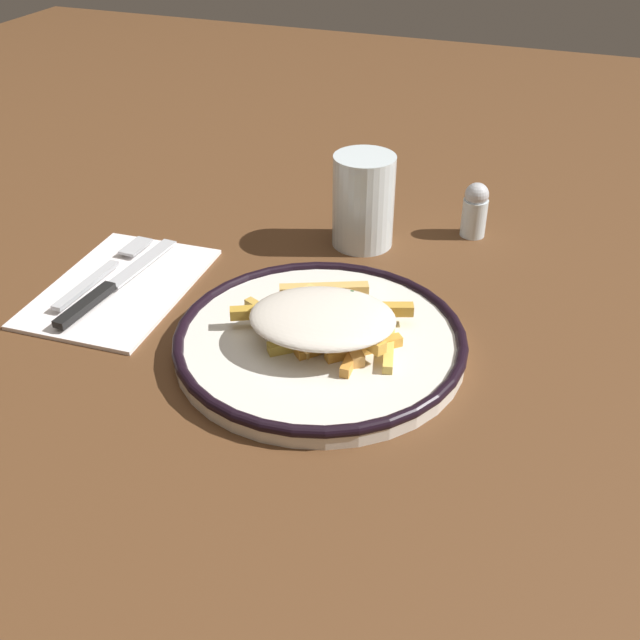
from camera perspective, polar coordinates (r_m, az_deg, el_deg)
ground_plane at (r=0.77m, az=-0.00°, el=-2.28°), size 2.60×2.60×0.00m
plate at (r=0.76m, az=-0.00°, el=-1.56°), size 0.29×0.29×0.02m
fries_heap at (r=0.74m, az=0.40°, el=-0.00°), size 0.18×0.17×0.04m
napkin at (r=0.90m, az=-14.81°, el=2.56°), size 0.16×0.23×0.01m
fork at (r=0.92m, az=-15.91°, el=3.60°), size 0.02×0.18×0.01m
knife at (r=0.88m, az=-15.61°, el=2.39°), size 0.03×0.21×0.01m
water_glass at (r=0.94m, az=3.29°, el=8.93°), size 0.08×0.08×0.12m
salt_shaker at (r=0.99m, az=11.59°, el=8.15°), size 0.03×0.03×0.07m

